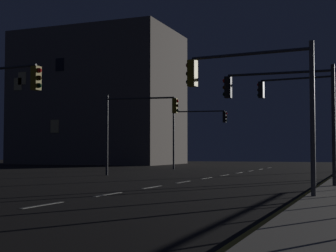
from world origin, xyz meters
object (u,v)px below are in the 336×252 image
Objects in this scene: traffic_light_mid_right at (304,103)px; traffic_light_near_left at (281,100)px; traffic_light_far_left at (138,118)px; building_distant at (99,99)px; traffic_light_mid_left at (251,88)px; traffic_light_far_right at (197,126)px.

traffic_light_near_left is (-0.15, -6.97, -0.48)m from traffic_light_mid_right.
traffic_light_far_left is (-10.50, 0.81, -0.49)m from traffic_light_mid_right.
traffic_light_mid_left is at bearing -54.74° from building_distant.
traffic_light_mid_left is at bearing -67.96° from traffic_light_far_right.
building_distant is (-28.23, 27.35, 3.92)m from traffic_light_mid_right.
traffic_light_near_left is at bearing -36.97° from traffic_light_far_left.
traffic_light_far_left is at bearing -56.26° from building_distant.
traffic_light_near_left is 44.56m from building_distant.
traffic_light_near_left reaches higher than traffic_light_mid_left.
traffic_light_far_right is 23.00m from building_distant.
traffic_light_far_right is at bearing 90.46° from traffic_light_far_left.
building_distant reaches higher than traffic_light_mid_left.
traffic_light_far_left is at bearing 143.03° from traffic_light_near_left.
traffic_light_mid_right is 16.96m from traffic_light_far_right.
traffic_light_far_left is at bearing -89.54° from traffic_light_far_right.
traffic_light_mid_left is 0.95× the size of traffic_light_far_left.
traffic_light_mid_right is 10.54m from traffic_light_far_left.
traffic_light_mid_left is at bearing -91.65° from traffic_light_mid_right.
traffic_light_near_left is at bearing 87.84° from traffic_light_mid_left.
traffic_light_mid_right is 1.15× the size of traffic_light_mid_left.
traffic_light_mid_left is 0.26× the size of building_distant.
traffic_light_mid_right reaches higher than traffic_light_mid_left.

